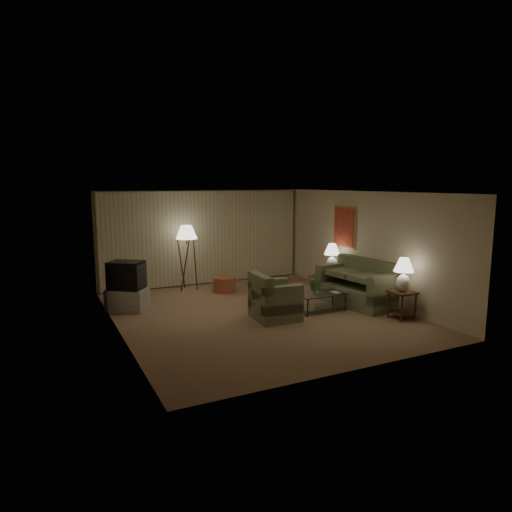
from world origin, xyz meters
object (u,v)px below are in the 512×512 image
(side_table_far, at_px, (331,278))
(ottoman, at_px, (224,284))
(crt_tv, at_px, (126,275))
(vase, at_px, (316,291))
(tv_cabinet, at_px, (127,299))
(armchair, at_px, (275,301))
(sofa, at_px, (357,287))
(coffee_table, at_px, (321,299))
(table_lamp_near, at_px, (404,272))
(table_lamp_far, at_px, (332,255))
(floor_lamp, at_px, (187,256))
(side_table_near, at_px, (402,300))

(side_table_far, bearing_deg, ottoman, 151.86)
(crt_tv, bearing_deg, vase, 9.34)
(tv_cabinet, xyz_separation_m, crt_tv, (0.00, 0.00, 0.57))
(armchair, distance_m, tv_cabinet, 3.45)
(sofa, distance_m, armchair, 2.33)
(ottoman, bearing_deg, crt_tv, -165.88)
(coffee_table, bearing_deg, table_lamp_near, -45.09)
(table_lamp_far, relative_size, floor_lamp, 0.41)
(sofa, bearing_deg, armchair, -92.84)
(sofa, xyz_separation_m, tv_cabinet, (-5.05, 1.93, -0.18))
(armchair, relative_size, ottoman, 1.76)
(table_lamp_near, height_order, crt_tv, table_lamp_near)
(armchair, xyz_separation_m, table_lamp_far, (2.47, 1.42, 0.63))
(table_lamp_far, height_order, ottoman, table_lamp_far)
(coffee_table, bearing_deg, ottoman, 115.37)
(crt_tv, bearing_deg, coffee_table, 10.25)
(tv_cabinet, bearing_deg, armchair, -0.11)
(crt_tv, distance_m, ottoman, 2.83)
(coffee_table, xyz_separation_m, vase, (-0.15, 0.00, 0.22))
(sofa, xyz_separation_m, side_table_near, (0.15, -1.35, -0.02))
(side_table_near, xyz_separation_m, table_lamp_near, (0.00, 0.00, 0.63))
(crt_tv, bearing_deg, table_lamp_far, 29.98)
(sofa, relative_size, table_lamp_far, 3.00)
(armchair, xyz_separation_m, table_lamp_near, (2.47, -1.18, 0.64))
(sofa, bearing_deg, tv_cabinet, -117.90)
(side_table_near, xyz_separation_m, ottoman, (-2.53, 3.95, -0.21))
(floor_lamp, bearing_deg, side_table_far, -30.73)
(side_table_far, bearing_deg, coffee_table, -132.70)
(sofa, xyz_separation_m, side_table_far, (0.15, 1.25, -0.02))
(table_lamp_far, height_order, coffee_table, table_lamp_far)
(crt_tv, bearing_deg, table_lamp_near, 5.18)
(armchair, relative_size, coffee_table, 0.90)
(side_table_near, xyz_separation_m, coffee_table, (-1.25, 1.25, -0.13))
(table_lamp_far, distance_m, crt_tv, 5.25)
(table_lamp_far, xyz_separation_m, tv_cabinet, (-5.20, 0.68, -0.78))
(side_table_far, relative_size, crt_tv, 0.65)
(sofa, relative_size, vase, 13.56)
(side_table_far, bearing_deg, crt_tv, 172.55)
(side_table_far, distance_m, ottoman, 2.87)
(floor_lamp, bearing_deg, side_table_near, -53.92)
(table_lamp_near, distance_m, ottoman, 4.76)
(side_table_near, xyz_separation_m, vase, (-1.40, 1.25, 0.09))
(floor_lamp, relative_size, ottoman, 2.98)
(coffee_table, bearing_deg, side_table_far, 47.30)
(ottoman, bearing_deg, armchair, -88.81)
(side_table_far, relative_size, vase, 3.75)
(tv_cabinet, bearing_deg, coffee_table, 10.25)
(crt_tv, height_order, floor_lamp, floor_lamp)
(armchair, xyz_separation_m, vase, (1.07, 0.07, 0.10))
(vase, bearing_deg, tv_cabinet, 151.92)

